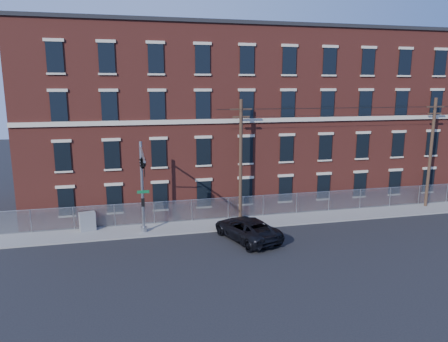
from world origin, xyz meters
TOP-DOWN VIEW (x-y plane):
  - ground at (0.00, 0.00)m, footprint 140.00×140.00m
  - sidewalk at (12.00, 5.00)m, footprint 65.00×3.00m
  - mill_building at (12.00, 13.93)m, footprint 55.30×14.32m
  - chain_link_fence at (12.00, 6.30)m, footprint 59.06×0.06m
  - traffic_signal_mast at (-6.00, 2.18)m, footprint 0.90×6.75m
  - utility_pole_near at (2.00, 5.60)m, footprint 1.80×0.28m
  - utility_pole_mid at (20.00, 5.60)m, footprint 1.80×0.28m
  - overhead_wires at (20.00, 5.60)m, footprint 40.00×0.62m
  - pickup_truck at (1.33, 1.40)m, footprint 4.45×6.51m
  - utility_cabinet at (-10.23, 5.74)m, footprint 1.29×0.86m

SIDE VIEW (x-z plane):
  - ground at x=0.00m, z-range 0.00..0.00m
  - sidewalk at x=12.00m, z-range 0.00..0.12m
  - pickup_truck at x=1.33m, z-range 0.00..1.65m
  - utility_cabinet at x=-10.23m, z-range 0.12..1.59m
  - chain_link_fence at x=12.00m, z-range 0.13..1.98m
  - utility_pole_near at x=2.00m, z-range 0.34..10.34m
  - utility_pole_mid at x=20.00m, z-range 0.34..10.34m
  - traffic_signal_mast at x=-6.00m, z-range 1.89..8.89m
  - mill_building at x=12.00m, z-range 0.00..16.30m
  - overhead_wires at x=20.00m, z-range 8.81..9.43m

